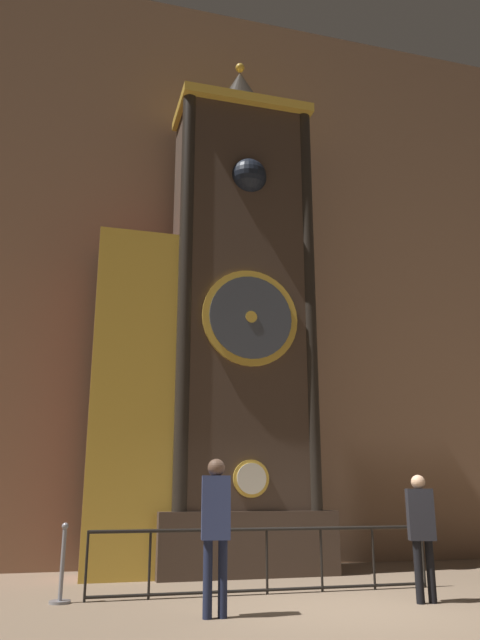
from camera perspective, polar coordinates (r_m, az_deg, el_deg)
ground_plane at (r=8.59m, az=10.88°, el=-24.62°), size 28.00×28.00×0.00m
cathedral_back_wall at (r=14.25m, az=0.03°, el=5.38°), size 24.00×0.32×12.98m
clock_tower at (r=12.22m, az=-2.05°, el=-1.22°), size 4.45×1.81×10.72m
railing_fence at (r=9.64m, az=2.48°, el=-20.77°), size 5.12×0.05×0.91m
visitor_near at (r=7.82m, az=-2.23°, el=-17.78°), size 0.37×0.28×1.80m
visitor_far at (r=9.17m, az=16.24°, el=-17.57°), size 0.39×0.32×1.63m
stanchion_post at (r=9.21m, az=-16.01°, el=-21.64°), size 0.28×0.28×1.01m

